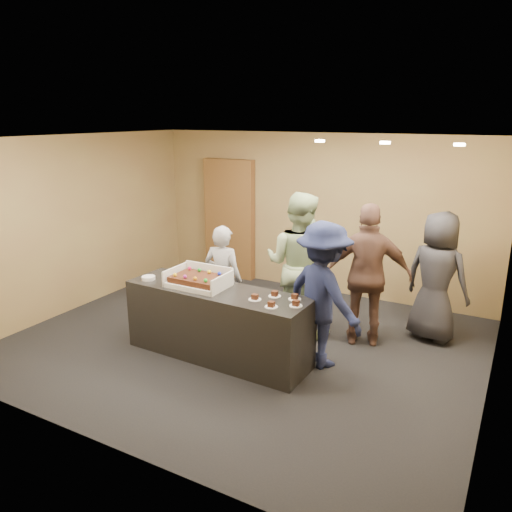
% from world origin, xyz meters
% --- Properties ---
extents(room, '(6.04, 6.00, 2.70)m').
position_xyz_m(room, '(0.00, 0.00, 1.35)').
color(room, black).
rests_on(room, ground).
extents(serving_counter, '(2.42, 0.78, 0.90)m').
position_xyz_m(serving_counter, '(-0.10, -0.48, 0.45)').
color(serving_counter, black).
rests_on(serving_counter, floor).
extents(storage_cabinet, '(1.00, 0.15, 2.21)m').
position_xyz_m(storage_cabinet, '(-1.70, 2.41, 1.10)').
color(storage_cabinet, brown).
rests_on(storage_cabinet, floor).
extents(cake_box, '(0.74, 0.52, 0.22)m').
position_xyz_m(cake_box, '(-0.38, -0.45, 0.95)').
color(cake_box, white).
rests_on(cake_box, serving_counter).
extents(sheet_cake, '(0.64, 0.44, 0.12)m').
position_xyz_m(sheet_cake, '(-0.38, -0.48, 1.00)').
color(sheet_cake, '#3D1B0E').
rests_on(sheet_cake, cake_box).
extents(plate_stack, '(0.18, 0.18, 0.04)m').
position_xyz_m(plate_stack, '(-1.10, -0.59, 0.92)').
color(plate_stack, white).
rests_on(plate_stack, serving_counter).
extents(slice_a, '(0.15, 0.15, 0.07)m').
position_xyz_m(slice_a, '(0.48, -0.57, 0.92)').
color(slice_a, white).
rests_on(slice_a, serving_counter).
extents(slice_b, '(0.15, 0.15, 0.07)m').
position_xyz_m(slice_b, '(0.63, -0.36, 0.92)').
color(slice_b, white).
rests_on(slice_b, serving_counter).
extents(slice_c, '(0.15, 0.15, 0.07)m').
position_xyz_m(slice_c, '(0.76, -0.68, 0.92)').
color(slice_c, white).
rests_on(slice_c, serving_counter).
extents(slice_d, '(0.15, 0.15, 0.07)m').
position_xyz_m(slice_d, '(0.88, -0.33, 0.92)').
color(slice_d, white).
rests_on(slice_d, serving_counter).
extents(slice_e, '(0.15, 0.15, 0.07)m').
position_xyz_m(slice_e, '(0.98, -0.52, 0.92)').
color(slice_e, white).
rests_on(slice_e, serving_counter).
extents(person_server_grey, '(0.59, 0.42, 1.54)m').
position_xyz_m(person_server_grey, '(-0.46, 0.22, 0.77)').
color(person_server_grey, '#9F9FA4').
rests_on(person_server_grey, floor).
extents(person_sage_man, '(1.01, 0.80, 1.99)m').
position_xyz_m(person_sage_man, '(0.47, 0.71, 1.00)').
color(person_sage_man, '#95AC7C').
rests_on(person_sage_man, floor).
extents(person_navy_man, '(1.33, 1.10, 1.80)m').
position_xyz_m(person_navy_man, '(1.12, -0.03, 0.90)').
color(person_navy_man, '#171E44').
rests_on(person_navy_man, floor).
extents(person_brown_extra, '(1.21, 0.79, 1.91)m').
position_xyz_m(person_brown_extra, '(1.42, 0.80, 0.95)').
color(person_brown_extra, brown).
rests_on(person_brown_extra, floor).
extents(person_dark_suit, '(0.99, 0.79, 1.78)m').
position_xyz_m(person_dark_suit, '(2.19, 1.38, 0.89)').
color(person_dark_suit, '#29292E').
rests_on(person_dark_suit, floor).
extents(ceiling_spotlights, '(1.72, 0.12, 0.03)m').
position_xyz_m(ceiling_spotlights, '(1.60, 0.50, 2.67)').
color(ceiling_spotlights, '#FFEAC6').
rests_on(ceiling_spotlights, ceiling).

